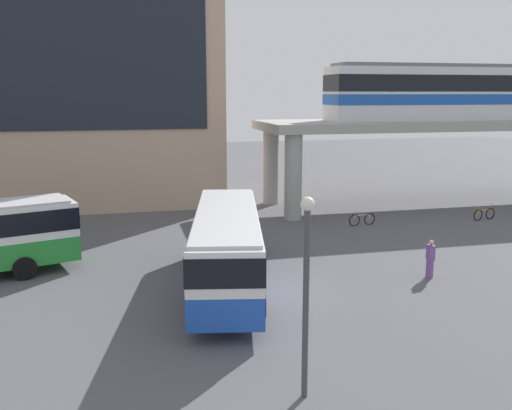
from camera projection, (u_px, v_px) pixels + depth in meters
ground_plane at (221, 234)px, 32.01m from camera, size 120.00×120.00×0.00m
station_building at (28, 60)px, 40.76m from camera, size 26.49×13.89×20.43m
elevated_platform at (446, 132)px, 40.17m from camera, size 26.68×7.00×5.98m
train at (473, 92)px, 40.07m from camera, size 21.52×2.96×3.84m
bus_main at (227, 241)px, 22.76m from camera, size 4.63×11.32×3.22m
bicycle_orange at (484, 214)px, 35.61m from camera, size 1.76×0.43×1.04m
bicycle_silver at (362, 219)px, 34.14m from camera, size 1.78×0.29×1.04m
pedestrian_at_kerb at (250, 215)px, 33.25m from camera, size 0.32×0.42×1.69m
pedestrian_waiting_near_stop at (430, 260)px, 24.38m from camera, size 0.32×0.43×1.67m
lamp_post at (306, 280)px, 14.28m from camera, size 0.36×0.36×5.36m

